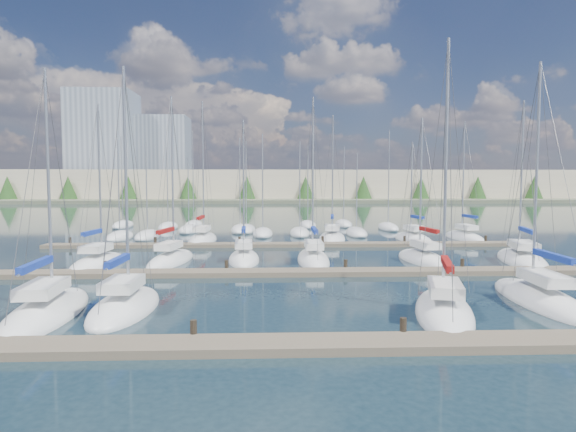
{
  "coord_description": "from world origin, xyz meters",
  "views": [
    {
      "loc": [
        -1.12,
        -15.02,
        6.03
      ],
      "look_at": [
        0.0,
        14.0,
        4.0
      ],
      "focal_mm": 30.0,
      "sensor_mm": 36.0,
      "label": 1
    }
  ],
  "objects_px": {
    "sailboat_i": "(171,260)",
    "sailboat_l": "(423,259)",
    "sailboat_p": "(332,238)",
    "sailboat_h": "(98,263)",
    "sailboat_k": "(313,259)",
    "sailboat_j": "(244,259)",
    "sailboat_r": "(465,237)",
    "sailboat_f": "(540,299)",
    "sailboat_c": "(125,307)",
    "sailboat_d": "(444,311)",
    "sailboat_n": "(203,239)",
    "sailboat_m": "(521,259)",
    "sailboat_q": "(413,239)",
    "sailboat_b": "(47,312)"
  },
  "relations": [
    {
      "from": "sailboat_i",
      "to": "sailboat_l",
      "type": "height_order",
      "value": "sailboat_i"
    },
    {
      "from": "sailboat_p",
      "to": "sailboat_h",
      "type": "bearing_deg",
      "value": -133.87
    },
    {
      "from": "sailboat_k",
      "to": "sailboat_j",
      "type": "relative_size",
      "value": 1.15
    },
    {
      "from": "sailboat_l",
      "to": "sailboat_j",
      "type": "height_order",
      "value": "sailboat_l"
    },
    {
      "from": "sailboat_r",
      "to": "sailboat_f",
      "type": "relative_size",
      "value": 1.04
    },
    {
      "from": "sailboat_f",
      "to": "sailboat_i",
      "type": "bearing_deg",
      "value": 151.44
    },
    {
      "from": "sailboat_f",
      "to": "sailboat_l",
      "type": "relative_size",
      "value": 1.1
    },
    {
      "from": "sailboat_r",
      "to": "sailboat_l",
      "type": "distance_m",
      "value": 16.82
    },
    {
      "from": "sailboat_f",
      "to": "sailboat_p",
      "type": "xyz_separation_m",
      "value": [
        -6.97,
        26.8,
        0.01
      ]
    },
    {
      "from": "sailboat_c",
      "to": "sailboat_d",
      "type": "bearing_deg",
      "value": -4.41
    },
    {
      "from": "sailboat_h",
      "to": "sailboat_n",
      "type": "xyz_separation_m",
      "value": [
        5.54,
        14.37,
        0.02
      ]
    },
    {
      "from": "sailboat_c",
      "to": "sailboat_f",
      "type": "relative_size",
      "value": 0.95
    },
    {
      "from": "sailboat_d",
      "to": "sailboat_m",
      "type": "xyz_separation_m",
      "value": [
        11.28,
        14.37,
        -0.02
      ]
    },
    {
      "from": "sailboat_f",
      "to": "sailboat_n",
      "type": "relative_size",
      "value": 0.85
    },
    {
      "from": "sailboat_i",
      "to": "sailboat_q",
      "type": "xyz_separation_m",
      "value": [
        22.36,
        12.94,
        -0.02
      ]
    },
    {
      "from": "sailboat_k",
      "to": "sailboat_d",
      "type": "distance_m",
      "value": 15.74
    },
    {
      "from": "sailboat_q",
      "to": "sailboat_l",
      "type": "bearing_deg",
      "value": -110.4
    },
    {
      "from": "sailboat_i",
      "to": "sailboat_d",
      "type": "height_order",
      "value": "sailboat_d"
    },
    {
      "from": "sailboat_q",
      "to": "sailboat_b",
      "type": "xyz_separation_m",
      "value": [
        -25.01,
        -27.3,
        -0.0
      ]
    },
    {
      "from": "sailboat_k",
      "to": "sailboat_q",
      "type": "xyz_separation_m",
      "value": [
        11.58,
        12.83,
        -0.01
      ]
    },
    {
      "from": "sailboat_i",
      "to": "sailboat_f",
      "type": "xyz_separation_m",
      "value": [
        20.99,
        -12.92,
        -0.01
      ]
    },
    {
      "from": "sailboat_q",
      "to": "sailboat_n",
      "type": "distance_m",
      "value": 21.78
    },
    {
      "from": "sailboat_r",
      "to": "sailboat_d",
      "type": "bearing_deg",
      "value": -117.21
    },
    {
      "from": "sailboat_d",
      "to": "sailboat_b",
      "type": "distance_m",
      "value": 18.04
    },
    {
      "from": "sailboat_b",
      "to": "sailboat_n",
      "type": "xyz_separation_m",
      "value": [
        3.23,
        27.52,
        0.02
      ]
    },
    {
      "from": "sailboat_q",
      "to": "sailboat_r",
      "type": "bearing_deg",
      "value": 2.38
    },
    {
      "from": "sailboat_p",
      "to": "sailboat_b",
      "type": "distance_m",
      "value": 32.79
    },
    {
      "from": "sailboat_r",
      "to": "sailboat_c",
      "type": "distance_m",
      "value": 38.97
    },
    {
      "from": "sailboat_h",
      "to": "sailboat_d",
      "type": "bearing_deg",
      "value": -30.04
    },
    {
      "from": "sailboat_h",
      "to": "sailboat_p",
      "type": "relative_size",
      "value": 0.9
    },
    {
      "from": "sailboat_h",
      "to": "sailboat_c",
      "type": "bearing_deg",
      "value": -61.83
    },
    {
      "from": "sailboat_d",
      "to": "sailboat_c",
      "type": "relative_size",
      "value": 1.09
    },
    {
      "from": "sailboat_c",
      "to": "sailboat_q",
      "type": "bearing_deg",
      "value": 51.3
    },
    {
      "from": "sailboat_r",
      "to": "sailboat_l",
      "type": "relative_size",
      "value": 1.14
    },
    {
      "from": "sailboat_l",
      "to": "sailboat_n",
      "type": "height_order",
      "value": "sailboat_n"
    },
    {
      "from": "sailboat_k",
      "to": "sailboat_f",
      "type": "distance_m",
      "value": 16.56
    },
    {
      "from": "sailboat_d",
      "to": "sailboat_f",
      "type": "relative_size",
      "value": 1.04
    },
    {
      "from": "sailboat_c",
      "to": "sailboat_j",
      "type": "relative_size",
      "value": 1.06
    },
    {
      "from": "sailboat_n",
      "to": "sailboat_j",
      "type": "distance_m",
      "value": 13.62
    },
    {
      "from": "sailboat_k",
      "to": "sailboat_c",
      "type": "bearing_deg",
      "value": -125.45
    },
    {
      "from": "sailboat_i",
      "to": "sailboat_c",
      "type": "relative_size",
      "value": 1.09
    },
    {
      "from": "sailboat_q",
      "to": "sailboat_m",
      "type": "xyz_separation_m",
      "value": [
        4.3,
        -13.5,
        -0.0
      ]
    },
    {
      "from": "sailboat_f",
      "to": "sailboat_n",
      "type": "distance_m",
      "value": 33.13
    },
    {
      "from": "sailboat_r",
      "to": "sailboat_q",
      "type": "height_order",
      "value": "sailboat_r"
    },
    {
      "from": "sailboat_b",
      "to": "sailboat_j",
      "type": "relative_size",
      "value": 1.04
    },
    {
      "from": "sailboat_l",
      "to": "sailboat_b",
      "type": "relative_size",
      "value": 0.98
    },
    {
      "from": "sailboat_p",
      "to": "sailboat_m",
      "type": "distance_m",
      "value": 19.18
    },
    {
      "from": "sailboat_q",
      "to": "sailboat_b",
      "type": "distance_m",
      "value": 37.02
    },
    {
      "from": "sailboat_i",
      "to": "sailboat_m",
      "type": "xyz_separation_m",
      "value": [
        26.65,
        -0.56,
        -0.02
      ]
    },
    {
      "from": "sailboat_k",
      "to": "sailboat_p",
      "type": "bearing_deg",
      "value": 77.64
    }
  ]
}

